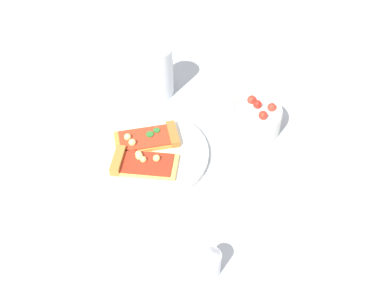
% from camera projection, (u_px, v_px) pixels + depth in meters
% --- Properties ---
extents(ground_plane, '(2.40, 2.40, 0.00)m').
position_uv_depth(ground_plane, '(164.00, 150.00, 1.00)').
color(ground_plane, '#B2B7BC').
rests_on(ground_plane, ground).
extents(plate, '(0.27, 0.27, 0.01)m').
position_uv_depth(plate, '(149.00, 154.00, 0.98)').
color(plate, white).
rests_on(plate, ground_plane).
extents(pizza_slice_near, '(0.14, 0.16, 0.02)m').
position_uv_depth(pizza_slice_near, '(150.00, 138.00, 1.00)').
color(pizza_slice_near, gold).
rests_on(pizza_slice_near, plate).
extents(pizza_slice_far, '(0.15, 0.15, 0.02)m').
position_uv_depth(pizza_slice_far, '(140.00, 163.00, 0.95)').
color(pizza_slice_far, '#E5B256').
rests_on(pizza_slice_far, plate).
extents(salad_bowl, '(0.12, 0.12, 0.08)m').
position_uv_depth(salad_bowl, '(256.00, 118.00, 1.03)').
color(salad_bowl, white).
rests_on(salad_bowl, ground_plane).
extents(soda_glass, '(0.08, 0.08, 0.13)m').
position_uv_depth(soda_glass, '(158.00, 72.00, 1.10)').
color(soda_glass, silver).
rests_on(soda_glass, ground_plane).
extents(pepper_shaker, '(0.04, 0.04, 0.07)m').
position_uv_depth(pepper_shaker, '(211.00, 261.00, 0.77)').
color(pepper_shaker, silver).
rests_on(pepper_shaker, ground_plane).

